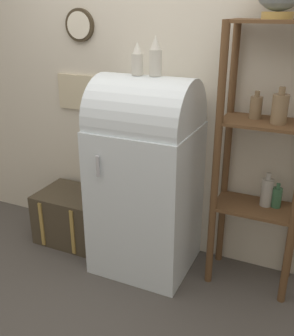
{
  "coord_description": "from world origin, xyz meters",
  "views": [
    {
      "loc": [
        1.1,
        -2.13,
        1.86
      ],
      "look_at": [
        0.01,
        0.23,
        0.8
      ],
      "focal_mm": 42.0,
      "sensor_mm": 36.0,
      "label": 1
    }
  ],
  "objects_px": {
    "vase_left": "(137,60)",
    "vase_center": "(156,57)",
    "suitcase_trunk": "(73,216)",
    "refrigerator": "(146,174)"
  },
  "relations": [
    {
      "from": "refrigerator",
      "to": "vase_left",
      "type": "height_order",
      "value": "vase_left"
    },
    {
      "from": "suitcase_trunk",
      "to": "vase_left",
      "type": "bearing_deg",
      "value": -5.39
    },
    {
      "from": "suitcase_trunk",
      "to": "vase_left",
      "type": "xyz_separation_m",
      "value": [
        0.66,
        -0.06,
        1.34
      ]
    },
    {
      "from": "refrigerator",
      "to": "suitcase_trunk",
      "type": "height_order",
      "value": "refrigerator"
    },
    {
      "from": "vase_center",
      "to": "refrigerator",
      "type": "bearing_deg",
      "value": -173.72
    },
    {
      "from": "vase_left",
      "to": "vase_center",
      "type": "relative_size",
      "value": 0.82
    },
    {
      "from": "refrigerator",
      "to": "suitcase_trunk",
      "type": "relative_size",
      "value": 2.64
    },
    {
      "from": "vase_left",
      "to": "vase_center",
      "type": "xyz_separation_m",
      "value": [
        0.12,
        0.02,
        0.02
      ]
    },
    {
      "from": "vase_left",
      "to": "vase_center",
      "type": "bearing_deg",
      "value": 7.75
    },
    {
      "from": "refrigerator",
      "to": "suitcase_trunk",
      "type": "xyz_separation_m",
      "value": [
        -0.71,
        0.05,
        -0.54
      ]
    }
  ]
}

